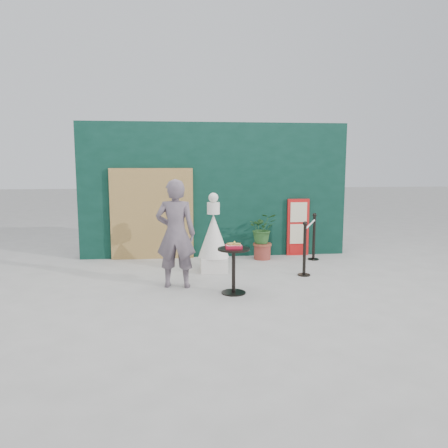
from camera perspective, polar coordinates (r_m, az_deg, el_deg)
ground at (r=7.07m, az=1.08°, el=-9.42°), size 60.00×60.00×0.00m
back_wall at (r=9.89m, az=-1.24°, el=4.44°), size 6.00×0.30×3.00m
bamboo_fence at (r=9.71m, az=-9.38°, el=1.30°), size 1.80×0.08×2.00m
woman at (r=7.43m, az=-6.33°, el=-1.26°), size 0.73×0.54×1.85m
menu_board at (r=10.14m, az=9.64°, el=-0.42°), size 0.50×0.07×1.30m
statue at (r=8.53m, az=-1.38°, el=-2.02°), size 0.60×0.60×1.54m
cafe_table at (r=7.10m, az=1.26°, el=-5.17°), size 0.52×0.52×0.75m
food_basket at (r=7.04m, az=1.28°, el=-2.88°), size 0.26×0.19×0.11m
planter at (r=9.63m, az=5.05°, el=-1.13°), size 0.60×0.52×1.02m
stanchion_barrier at (r=9.05m, az=11.12°, el=-2.47°), size 0.84×1.54×1.03m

